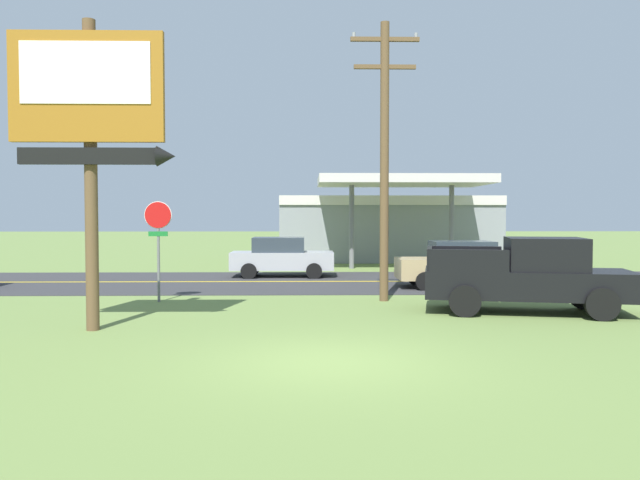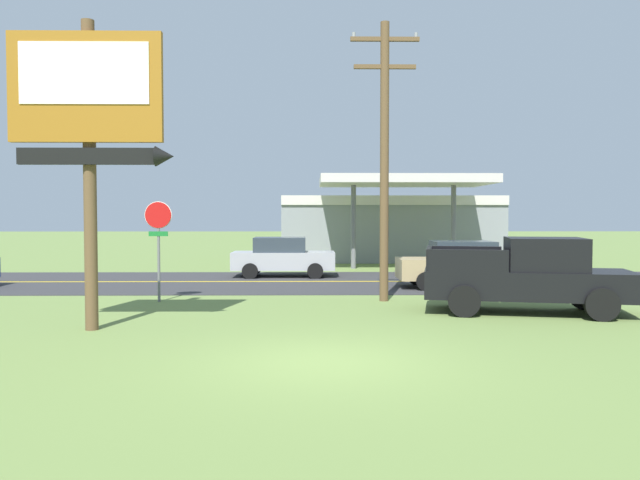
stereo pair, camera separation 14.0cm
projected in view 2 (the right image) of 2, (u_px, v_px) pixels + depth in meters
ground_plane at (326, 362)px, 10.77m from camera, size 180.00×180.00×0.00m
road_asphalt at (318, 282)px, 23.75m from camera, size 140.00×8.00×0.02m
road_centre_line at (318, 281)px, 23.75m from camera, size 126.00×0.20×0.01m
motel_sign at (90, 116)px, 13.47m from camera, size 3.54×0.54×6.78m
stop_sign at (158, 233)px, 18.23m from camera, size 0.80×0.08×2.95m
utility_pole at (384, 152)px, 18.31m from camera, size 2.02×0.26×8.19m
gas_station at (389, 226)px, 35.44m from camera, size 12.00×11.50×4.40m
pickup_black_parked_on_lawn at (529, 276)px, 16.16m from camera, size 5.49×3.00×1.96m
car_silver_mid_lane at (283, 257)px, 25.70m from camera, size 4.20×2.00×1.64m
car_tan_far_lane at (459, 264)px, 21.79m from camera, size 4.20×2.00×1.64m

